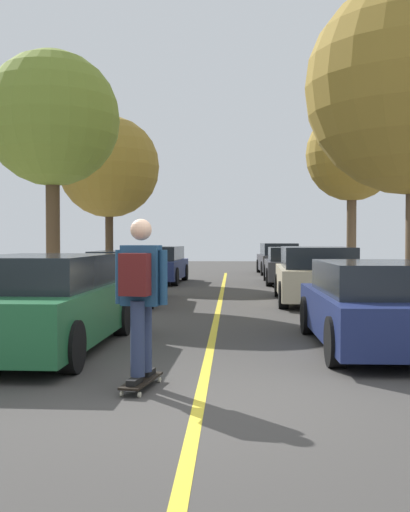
{
  "coord_description": "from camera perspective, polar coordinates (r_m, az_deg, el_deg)",
  "views": [
    {
      "loc": [
        0.32,
        -6.07,
        1.6
      ],
      "look_at": [
        -0.19,
        5.52,
        1.29
      ],
      "focal_mm": 43.34,
      "sensor_mm": 36.0,
      "label": 1
    }
  ],
  "objects": [
    {
      "name": "parked_car_right_far",
      "position": [
        22.73,
        7.92,
        -0.9
      ],
      "size": [
        1.97,
        4.32,
        1.33
      ],
      "color": "#38383D",
      "rests_on": "ground"
    },
    {
      "name": "center_line",
      "position": [
        10.2,
        0.71,
        -7.48
      ],
      "size": [
        0.12,
        39.2,
        0.01
      ],
      "primitive_type": "cube",
      "color": "gold",
      "rests_on": "ground"
    },
    {
      "name": "street_tree_right_near",
      "position": [
        21.45,
        13.41,
        8.99
      ],
      "size": [
        3.08,
        3.08,
        5.84
      ],
      "color": "brown",
      "rests_on": "sidewalk_right"
    },
    {
      "name": "parked_car_left_nearest",
      "position": [
        9.25,
        -14.94,
        -4.19
      ],
      "size": [
        2.08,
        4.42,
        1.37
      ],
      "color": "#1E5B33",
      "rests_on": "ground"
    },
    {
      "name": "parked_car_right_farthest",
      "position": [
        28.96,
        6.77,
        -0.26
      ],
      "size": [
        1.91,
        4.11,
        1.44
      ],
      "color": "#38383D",
      "rests_on": "ground"
    },
    {
      "name": "parked_car_left_near",
      "position": [
        15.96,
        -7.46,
        -1.93
      ],
      "size": [
        1.93,
        4.46,
        1.31
      ],
      "color": "#B7B7BC",
      "rests_on": "ground"
    },
    {
      "name": "parked_car_right_nearest",
      "position": [
        9.41,
        15.65,
        -4.4
      ],
      "size": [
        1.9,
        4.13,
        1.27
      ],
      "color": "navy",
      "rests_on": "ground"
    },
    {
      "name": "parked_car_left_far",
      "position": [
        23.03,
        -4.35,
        -0.79
      ],
      "size": [
        2.02,
        4.42,
        1.35
      ],
      "color": "navy",
      "rests_on": "ground"
    },
    {
      "name": "skateboard",
      "position": [
        6.77,
        -5.88,
        -11.4
      ],
      "size": [
        0.37,
        0.87,
        0.1
      ],
      "color": "black",
      "rests_on": "ground"
    },
    {
      "name": "street_tree_left_nearest",
      "position": [
        16.68,
        -13.92,
        12.11
      ],
      "size": [
        3.46,
        3.46,
        6.3
      ],
      "color": "#4C3823",
      "rests_on": "sidewalk_left"
    },
    {
      "name": "skateboarder",
      "position": [
        6.59,
        -6.0,
        -3.08
      ],
      "size": [
        0.59,
        0.71,
        1.72
      ],
      "color": "black",
      "rests_on": "skateboard"
    },
    {
      "name": "ground",
      "position": [
        6.29,
        -0.49,
        -13.21
      ],
      "size": [
        80.0,
        80.0,
        0.0
      ],
      "primitive_type": "plane",
      "color": "#3D3A38"
    },
    {
      "name": "parked_car_right_near",
      "position": [
        15.96,
        10.21,
        -1.72
      ],
      "size": [
        2.14,
        4.56,
        1.42
      ],
      "color": "#BCAD89",
      "rests_on": "ground"
    },
    {
      "name": "street_tree_left_near",
      "position": [
        23.61,
        -8.85,
        8.09
      ],
      "size": [
        3.78,
        3.78,
        6.08
      ],
      "color": "#3D2D1E",
      "rests_on": "sidewalk_left"
    }
  ]
}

